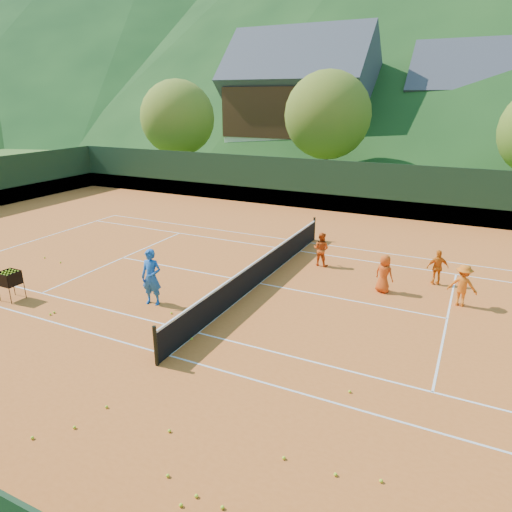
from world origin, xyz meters
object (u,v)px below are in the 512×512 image
at_px(student_a, 321,249).
at_px(chalet_left, 300,106).
at_px(coach, 151,277).
at_px(tennis_net, 259,271).
at_px(student_b, 438,267).
at_px(ball_hopper, 10,279).
at_px(chalet_mid, 481,114).
at_px(student_c, 384,274).
at_px(student_d, 463,285).

xyz_separation_m(student_a, chalet_left, (-11.39, 27.19, 4.94)).
xyz_separation_m(coach, tennis_net, (2.38, 3.09, -0.43)).
bearing_deg(tennis_net, student_b, 25.37).
bearing_deg(ball_hopper, student_b, 31.19).
height_order(coach, student_a, coach).
height_order(tennis_net, chalet_mid, chalet_mid).
height_order(student_c, ball_hopper, student_c).
relative_size(coach, tennis_net, 0.15).
bearing_deg(chalet_mid, chalet_left, -165.96).
bearing_deg(student_d, ball_hopper, 29.53).
bearing_deg(student_c, student_a, -10.07).
bearing_deg(student_d, chalet_left, -54.69).
xyz_separation_m(coach, chalet_mid, (8.38, 37.09, 4.04)).
relative_size(student_a, student_c, 1.02).
height_order(student_a, student_b, student_a).
relative_size(coach, student_b, 1.44).
relative_size(student_c, student_d, 0.96).
bearing_deg(student_b, student_d, 98.17).
relative_size(tennis_net, chalet_mid, 0.95).
bearing_deg(ball_hopper, chalet_mid, 71.76).
xyz_separation_m(coach, ball_hopper, (-4.44, -1.80, -0.19)).
bearing_deg(student_a, coach, 63.79).
distance_m(coach, student_b, 10.04).
bearing_deg(student_d, chalet_mid, -83.59).
distance_m(student_a, chalet_mid, 31.82).
bearing_deg(student_c, student_b, -116.43).
relative_size(ball_hopper, chalet_mid, 0.08).
xyz_separation_m(coach, student_b, (8.17, 5.83, -0.29)).
distance_m(student_a, tennis_net, 3.14).
bearing_deg(student_a, chalet_left, -60.86).
height_order(coach, student_d, coach).
bearing_deg(student_b, chalet_left, -81.97).
relative_size(student_b, ball_hopper, 1.29).
bearing_deg(student_c, chalet_left, -44.10).
xyz_separation_m(tennis_net, ball_hopper, (-6.82, -4.89, 0.25)).
xyz_separation_m(student_c, student_d, (2.49, 0.00, 0.03)).
height_order(coach, student_c, coach).
height_order(student_b, student_d, student_d).
relative_size(coach, student_c, 1.39).
height_order(student_a, tennis_net, student_a).
bearing_deg(student_d, student_b, -54.56).
bearing_deg(student_c, ball_hopper, 48.63).
bearing_deg(student_d, student_c, 5.27).
relative_size(student_b, student_c, 0.96).
bearing_deg(chalet_mid, ball_hopper, -108.24).
distance_m(student_b, chalet_left, 31.89).
height_order(student_c, tennis_net, student_c).
relative_size(chalet_left, chalet_mid, 1.09).
distance_m(student_a, chalet_left, 29.89).
distance_m(student_b, chalet_mid, 31.55).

